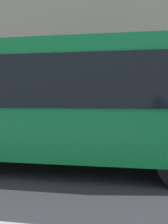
% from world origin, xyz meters
% --- Properties ---
extents(ground_plane, '(60.00, 60.00, 0.00)m').
position_xyz_m(ground_plane, '(0.00, 0.00, 0.00)').
color(ground_plane, '#2B2B2D').
extents(building_facade_far, '(28.00, 1.55, 12.00)m').
position_xyz_m(building_facade_far, '(-0.02, -6.80, 5.99)').
color(building_facade_far, '#A89E8E').
rests_on(building_facade_far, ground_plane).
extents(red_bus, '(9.05, 2.54, 3.08)m').
position_xyz_m(red_bus, '(2.52, 0.07, 1.68)').
color(red_bus, '#0F7238').
rests_on(red_bus, ground_plane).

